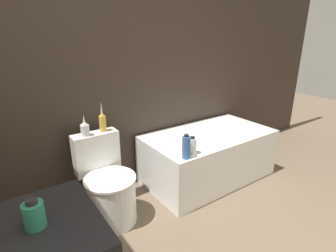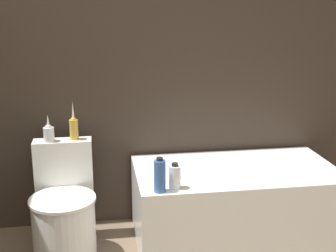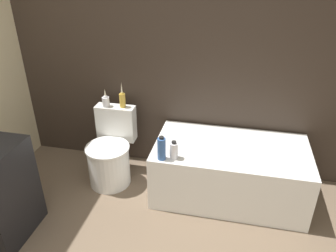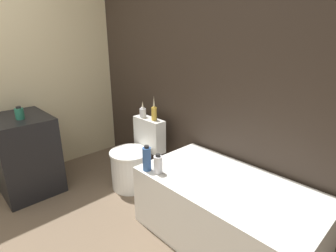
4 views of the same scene
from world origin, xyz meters
The scene contains 7 objects.
wall_back_tiled centered at (0.00, 2.08, 1.30)m, with size 6.40×0.06×2.60m.
bathtub centered at (0.86, 1.64, 0.27)m, with size 1.40×0.77×0.53m.
toilet centered at (-0.33, 1.63, 0.29)m, with size 0.43×0.57×0.73m.
vase_gold centered at (-0.41, 1.82, 0.80)m, with size 0.07×0.07×0.19m.
vase_silver centered at (-0.24, 1.85, 0.82)m, with size 0.06×0.06×0.27m.
shampoo_bottle_tall centered at (0.28, 1.32, 0.64)m, with size 0.07×0.07×0.22m.
shampoo_bottle_short centered at (0.38, 1.35, 0.61)m, with size 0.07×0.07×0.17m.
Camera 2 is at (-0.08, -1.31, 1.67)m, focal length 50.00 mm.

